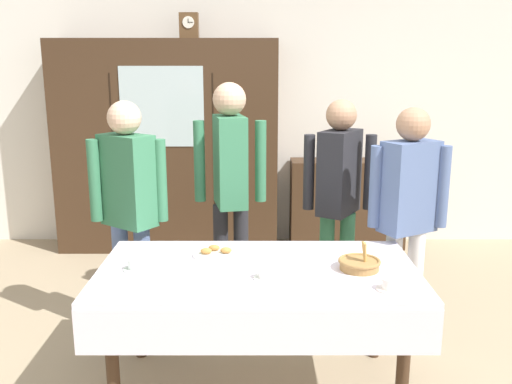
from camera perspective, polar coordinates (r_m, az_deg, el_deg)
The scene contains 18 objects.
ground_plane at distance 3.71m, azimuth 0.01°, elevation -17.44°, with size 12.00×12.00×0.00m, color tan.
back_wall at distance 5.87m, azimuth -0.07°, elevation 7.94°, with size 6.40×0.10×2.70m, color silver.
dining_table at distance 3.21m, azimuth 0.02°, elevation -9.60°, with size 1.81×0.98×0.75m.
wall_cabinet at distance 5.68m, azimuth -9.21°, elevation 4.55°, with size 2.20×0.46×2.10m.
mantel_clock at distance 5.59m, azimuth -7.02°, elevation 16.50°, with size 0.18×0.11×0.24m.
bookshelf_low at distance 5.86m, azimuth 9.11°, elevation -1.15°, with size 1.17×0.35×0.91m.
book_stack at distance 5.76m, azimuth 9.29°, elevation 3.51°, with size 0.17×0.19×0.06m.
tea_cup_far_left at distance 3.24m, azimuth -12.40°, elevation -7.36°, with size 0.13×0.13×0.06m.
tea_cup_front_edge at distance 3.05m, azimuth 0.84°, elevation -8.36°, with size 0.13×0.13×0.06m.
tea_cup_mid_left at distance 2.99m, azimuth 13.29°, elevation -9.23°, with size 0.13×0.13×0.06m.
bread_basket at distance 3.23m, azimuth 10.36°, elevation -7.19°, with size 0.24×0.24×0.16m.
pastry_plate at distance 3.41m, azimuth -4.26°, elevation -6.24°, with size 0.28×0.28×0.05m.
spoon_center at distance 3.50m, azimuth -11.01°, elevation -6.11°, with size 0.12×0.02×0.01m.
spoon_mid_right at distance 3.46m, azimuth 4.69°, elevation -6.13°, with size 0.12×0.02×0.01m.
person_beside_shelf at distance 4.10m, azimuth 8.29°, elevation 0.39°, with size 0.52×0.41×1.63m.
person_by_cabinet at distance 4.04m, azimuth -2.81°, elevation 1.53°, with size 0.52×0.39×1.75m.
person_behind_table_left at distance 3.83m, azimuth -13.03°, elevation -0.59°, with size 0.52×0.37×1.65m.
person_behind_table_right at distance 3.79m, azimuth 15.10°, elevation -1.22°, with size 0.52×0.35×1.61m.
Camera 1 is at (-0.01, -3.19, 1.90)m, focal length 39.20 mm.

